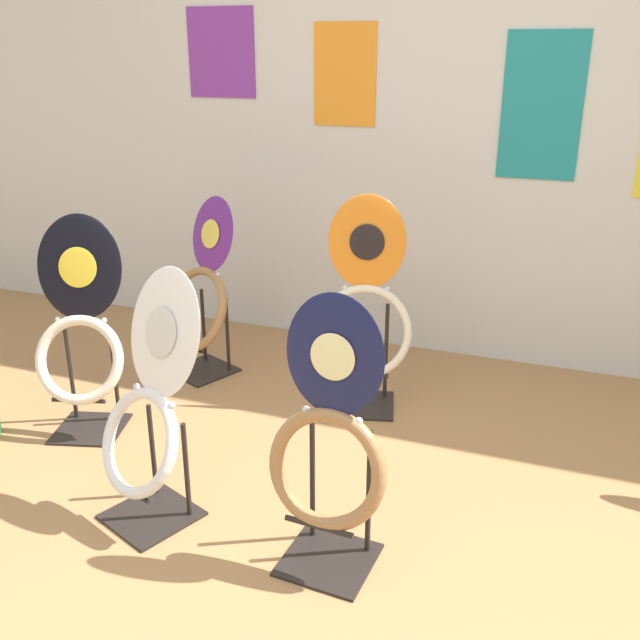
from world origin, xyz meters
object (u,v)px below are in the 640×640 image
(toilet_seat_display_jazz_black, at_px, (80,332))
(toilet_seat_display_navy_moon, at_px, (329,449))
(toilet_seat_display_white_plain, at_px, (149,411))
(toilet_seat_display_purple_note, at_px, (200,298))
(toilet_seat_display_orange_sun, at_px, (365,315))

(toilet_seat_display_jazz_black, xyz_separation_m, toilet_seat_display_navy_moon, (1.26, -0.46, -0.03))
(toilet_seat_display_white_plain, height_order, toilet_seat_display_purple_note, toilet_seat_display_white_plain)
(toilet_seat_display_orange_sun, distance_m, toilet_seat_display_purple_note, 0.87)
(toilet_seat_display_navy_moon, height_order, toilet_seat_display_purple_note, toilet_seat_display_navy_moon)
(toilet_seat_display_orange_sun, relative_size, toilet_seat_display_white_plain, 1.10)
(toilet_seat_display_jazz_black, distance_m, toilet_seat_display_white_plain, 0.74)
(toilet_seat_display_purple_note, bearing_deg, toilet_seat_display_white_plain, -68.65)
(toilet_seat_display_orange_sun, xyz_separation_m, toilet_seat_display_purple_note, (-0.87, 0.08, -0.05))
(toilet_seat_display_white_plain, distance_m, toilet_seat_display_purple_note, 1.19)
(toilet_seat_display_jazz_black, height_order, toilet_seat_display_navy_moon, toilet_seat_display_jazz_black)
(toilet_seat_display_orange_sun, xyz_separation_m, toilet_seat_display_white_plain, (-0.44, -1.03, -0.04))
(toilet_seat_display_jazz_black, distance_m, toilet_seat_display_orange_sun, 1.20)
(toilet_seat_display_navy_moon, height_order, toilet_seat_display_orange_sun, toilet_seat_display_orange_sun)
(toilet_seat_display_orange_sun, height_order, toilet_seat_display_white_plain, toilet_seat_display_orange_sun)
(toilet_seat_display_jazz_black, bearing_deg, toilet_seat_display_navy_moon, -19.93)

